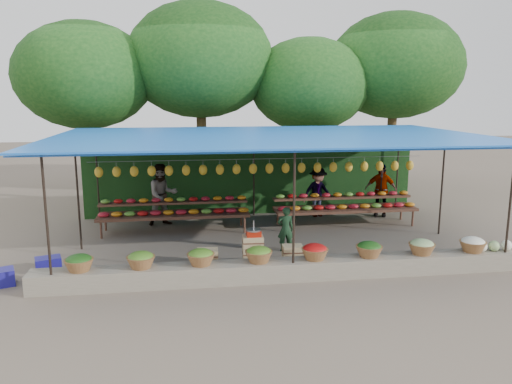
{
  "coord_description": "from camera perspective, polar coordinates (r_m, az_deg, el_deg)",
  "views": [
    {
      "loc": [
        -2.19,
        -12.55,
        3.85
      ],
      "look_at": [
        -0.33,
        0.2,
        1.3
      ],
      "focal_mm": 35.0,
      "sensor_mm": 36.0,
      "label": 1
    }
  ],
  "objects": [
    {
      "name": "tree_row",
      "position": [
        18.85,
        -0.1,
        13.79
      ],
      "size": [
        16.51,
        5.5,
        7.12
      ],
      "color": "#3B2915",
      "rests_on": "ground"
    },
    {
      "name": "crate_counter",
      "position": [
        11.15,
        -0.5,
        -7.33
      ],
      "size": [
        2.37,
        0.36,
        0.77
      ],
      "color": "tan",
      "rests_on": "ground"
    },
    {
      "name": "blue_crate_back",
      "position": [
        11.99,
        -22.64,
        -7.64
      ],
      "size": [
        0.62,
        0.52,
        0.32
      ],
      "primitive_type": "cube",
      "rotation": [
        0.0,
        0.0,
        0.31
      ],
      "color": "navy",
      "rests_on": "ground"
    },
    {
      "name": "vendor_seated",
      "position": [
        12.37,
        3.39,
        -4.25
      ],
      "size": [
        0.42,
        0.28,
        1.12
      ],
      "primitive_type": "imported",
      "rotation": [
        0.0,
        0.0,
        3.12
      ],
      "color": "#17341C",
      "rests_on": "ground"
    },
    {
      "name": "stall_canopy",
      "position": [
        12.86,
        1.53,
        5.93
      ],
      "size": [
        10.8,
        6.6,
        2.82
      ],
      "color": "black",
      "rests_on": "ground"
    },
    {
      "name": "netting_backdrop",
      "position": [
        16.06,
        -0.37,
        1.87
      ],
      "size": [
        10.6,
        0.06,
        2.5
      ],
      "primitive_type": "cube",
      "color": "#1F4719",
      "rests_on": "ground"
    },
    {
      "name": "fruit_table_right",
      "position": [
        15.03,
        10.12,
        -1.45
      ],
      "size": [
        4.21,
        0.95,
        0.93
      ],
      "color": "#4F2D1F",
      "rests_on": "ground"
    },
    {
      "name": "stone_curb",
      "position": [
        10.68,
        4.07,
        -8.82
      ],
      "size": [
        10.6,
        0.55,
        0.4
      ],
      "primitive_type": "cube",
      "color": "#6D6657",
      "rests_on": "ground"
    },
    {
      "name": "fruit_table_left",
      "position": [
        14.28,
        -9.31,
        -2.09
      ],
      "size": [
        4.21,
        0.95,
        0.93
      ],
      "color": "#4F2D1F",
      "rests_on": "ground"
    },
    {
      "name": "customer_left",
      "position": [
        14.97,
        -10.63,
        -0.3
      ],
      "size": [
        1.05,
        0.92,
        1.83
      ],
      "primitive_type": "imported",
      "rotation": [
        0.0,
        0.0,
        0.29
      ],
      "color": "slate",
      "rests_on": "ground"
    },
    {
      "name": "customer_mid",
      "position": [
        15.9,
        7.08,
        -0.0
      ],
      "size": [
        1.12,
        0.78,
        1.58
      ],
      "primitive_type": "imported",
      "rotation": [
        0.0,
        0.0,
        0.21
      ],
      "color": "slate",
      "rests_on": "ground"
    },
    {
      "name": "produce_baskets",
      "position": [
        10.55,
        3.57,
        -6.99
      ],
      "size": [
        8.98,
        0.58,
        0.34
      ],
      "color": "brown",
      "rests_on": "stone_curb"
    },
    {
      "name": "customer_right",
      "position": [
        16.31,
        14.06,
        0.22
      ],
      "size": [
        1.07,
        0.79,
        1.68
      ],
      "primitive_type": "imported",
      "rotation": [
        0.0,
        0.0,
        -0.44
      ],
      "color": "slate",
      "rests_on": "ground"
    },
    {
      "name": "ground",
      "position": [
        13.31,
        1.52,
        -5.63
      ],
      "size": [
        60.0,
        60.0,
        0.0
      ],
      "primitive_type": "plane",
      "color": "#66594B",
      "rests_on": "ground"
    },
    {
      "name": "weighing_scale",
      "position": [
        10.99,
        -0.27,
        -4.63
      ],
      "size": [
        0.33,
        0.33,
        0.35
      ],
      "color": "#A91E0D",
      "rests_on": "crate_counter"
    }
  ]
}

